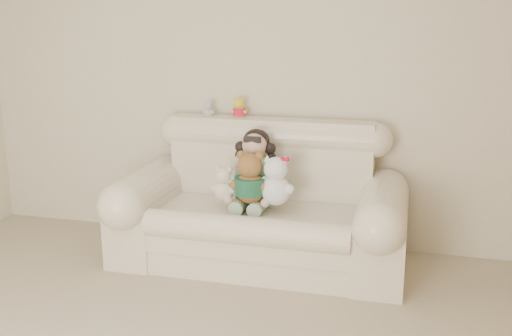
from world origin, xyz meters
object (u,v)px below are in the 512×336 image
(brown_teddy, at_px, (250,173))
(white_cat, at_px, (276,176))
(sofa, at_px, (260,196))
(seated_child, at_px, (255,167))
(cream_teddy, at_px, (224,180))

(brown_teddy, bearing_deg, white_cat, 4.35)
(sofa, bearing_deg, seated_child, 124.75)
(sofa, distance_m, cream_teddy, 0.29)
(brown_teddy, height_order, white_cat, brown_teddy)
(white_cat, bearing_deg, seated_child, 126.73)
(cream_teddy, bearing_deg, seated_child, 32.26)
(seated_child, height_order, brown_teddy, seated_child)
(seated_child, height_order, cream_teddy, seated_child)
(white_cat, height_order, cream_teddy, white_cat)
(seated_child, relative_size, brown_teddy, 1.31)
(white_cat, bearing_deg, cream_teddy, 171.17)
(seated_child, relative_size, cream_teddy, 1.94)
(sofa, distance_m, white_cat, 0.27)
(cream_teddy, bearing_deg, white_cat, -16.01)
(sofa, height_order, brown_teddy, sofa)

